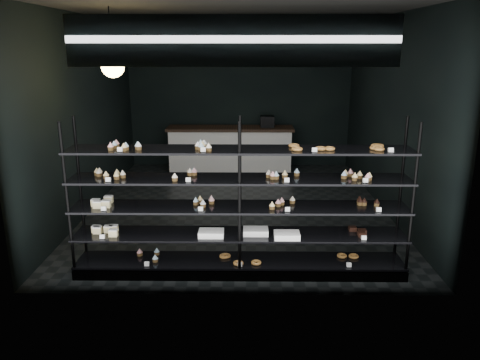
{
  "coord_description": "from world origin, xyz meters",
  "views": [
    {
      "loc": [
        0.12,
        -7.72,
        2.7
      ],
      "look_at": [
        0.06,
        -1.9,
        1.03
      ],
      "focal_mm": 35.0,
      "sensor_mm": 36.0,
      "label": 1
    }
  ],
  "objects": [
    {
      "name": "pendant_lamp",
      "position": [
        -1.59,
        -1.53,
        2.45
      ],
      "size": [
        0.3,
        0.3,
        0.88
      ],
      "color": "black",
      "rests_on": "room"
    },
    {
      "name": "room",
      "position": [
        0.0,
        0.0,
        1.6
      ],
      "size": [
        5.01,
        6.01,
        3.2
      ],
      "color": "black",
      "rests_on": "ground"
    },
    {
      "name": "display_shelf",
      "position": [
        0.03,
        -2.45,
        0.63
      ],
      "size": [
        4.0,
        0.5,
        1.91
      ],
      "color": "black",
      "rests_on": "room"
    },
    {
      "name": "signage",
      "position": [
        0.0,
        -2.93,
        2.75
      ],
      "size": [
        3.3,
        0.05,
        0.5
      ],
      "color": "#0B0C3A",
      "rests_on": "room"
    },
    {
      "name": "service_counter",
      "position": [
        -0.19,
        2.5,
        0.5
      ],
      "size": [
        2.77,
        0.65,
        1.23
      ],
      "color": "silver",
      "rests_on": "room"
    }
  ]
}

